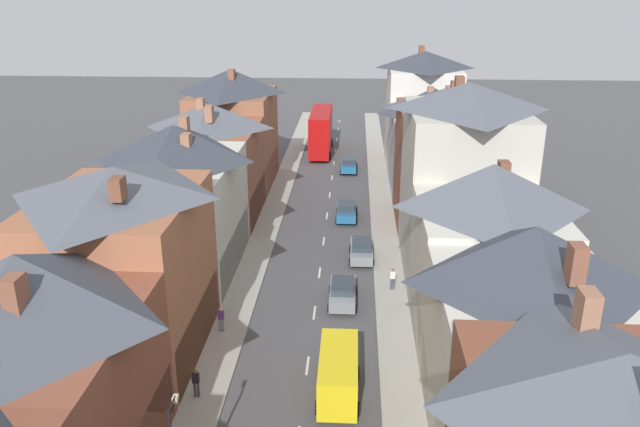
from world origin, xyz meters
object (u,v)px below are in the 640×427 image
Objects in this scene: pedestrian_mid_left at (196,382)px; pedestrian_far_left at (393,278)px; pedestrian_mid_right at (221,318)px; car_near_blue at (346,211)px; car_parked_right_a at (343,292)px; double_decker_bus_lead at (321,131)px; car_mid_black at (349,165)px; delivery_van at (338,373)px; car_parked_left_a at (361,250)px.

pedestrian_mid_left and pedestrian_far_left have the same top height.
pedestrian_mid_left is at bearing -89.71° from pedestrian_mid_right.
car_parked_right_a is at bearing -90.00° from car_near_blue.
pedestrian_far_left is at bearing 29.86° from pedestrian_mid_right.
double_decker_bus_lead reaches higher than pedestrian_mid_right.
pedestrian_far_left is at bearing -83.29° from car_mid_black.
double_decker_bus_lead reaches higher than pedestrian_far_left.
car_near_blue is 21.29m from pedestrian_mid_right.
delivery_van is 3.23× the size of pedestrian_far_left.
car_parked_left_a is 5.58m from pedestrian_far_left.
car_parked_left_a is 2.56× the size of pedestrian_mid_right.
car_parked_right_a is 2.57× the size of pedestrian_far_left.
pedestrian_mid_right is (-7.31, -20.00, 0.22)m from car_near_blue.
car_parked_left_a is at bearing 52.73° from pedestrian_mid_right.
pedestrian_far_left is (3.42, 11.87, -0.30)m from delivery_van.
delivery_van is (3.61, -49.20, -1.48)m from double_decker_bus_lead.
double_decker_bus_lead is at bearing 85.13° from pedestrian_mid_right.
pedestrian_mid_left is 1.00× the size of pedestrian_mid_right.
delivery_van is 7.32m from pedestrian_mid_left.
car_near_blue is 14.25m from pedestrian_far_left.
delivery_van reaches higher than car_mid_black.
car_near_blue is at bearing 90.00° from car_parked_right_a.
car_parked_right_a is at bearing 90.00° from delivery_van.
car_mid_black is 2.52× the size of pedestrian_far_left.
car_parked_right_a is at bearing -90.00° from car_mid_black.
pedestrian_mid_left is (-7.28, -26.43, 0.22)m from car_near_blue.
car_near_blue is 0.98× the size of car_parked_right_a.
car_parked_right_a is (-1.30, -7.13, 0.00)m from car_parked_left_a.
car_parked_left_a reaches higher than car_near_blue.
delivery_van is 9.28m from pedestrian_mid_right.
car_near_blue is 8.78m from car_parked_left_a.
double_decker_bus_lead is 6.71× the size of pedestrian_mid_left.
delivery_van is (0.00, -9.90, 0.49)m from car_parked_right_a.
pedestrian_far_left is at bearing -76.11° from car_near_blue.
car_parked_left_a is 23.96m from car_mid_black.
delivery_van reaches higher than pedestrian_mid_left.
double_decker_bus_lead is at bearing 98.74° from car_near_blue.
pedestrian_mid_right reaches higher than car_mid_black.
car_mid_black reaches higher than car_near_blue.
pedestrian_far_left is at bearing -79.33° from double_decker_bus_lead.
pedestrian_far_left is (3.42, -29.08, 0.21)m from car_mid_black.
pedestrian_mid_left is (-8.58, -17.75, 0.19)m from car_parked_left_a.
pedestrian_mid_left is at bearing -130.35° from pedestrian_far_left.
pedestrian_far_left reaches higher than car_parked_right_a.
car_near_blue is at bearing 98.52° from car_parked_left_a.
delivery_van is at bearing -38.00° from pedestrian_mid_right.
pedestrian_far_left reaches higher than car_parked_left_a.
car_near_blue is at bearing -81.26° from double_decker_bus_lead.
pedestrian_mid_right reaches higher than car_near_blue.
double_decker_bus_lead reaches higher than delivery_van.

